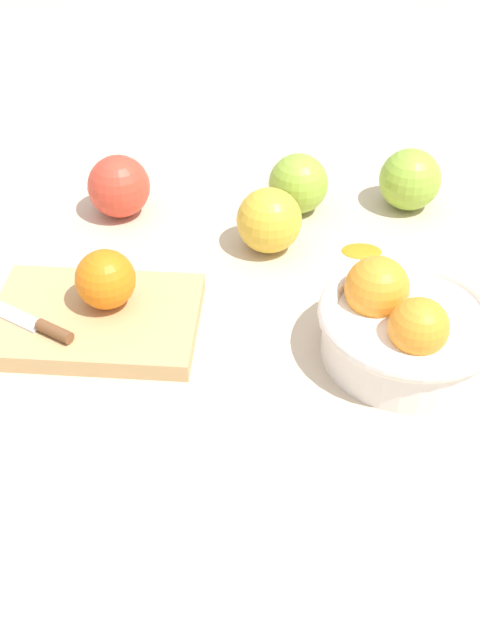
% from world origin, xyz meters
% --- Properties ---
extents(ground_plane, '(2.40, 2.40, 0.00)m').
position_xyz_m(ground_plane, '(0.00, 0.00, 0.00)').
color(ground_plane, beige).
extents(bowl, '(0.20, 0.20, 0.11)m').
position_xyz_m(bowl, '(-0.19, 0.11, 0.04)').
color(bowl, white).
rests_on(bowl, ground_plane).
extents(cutting_board, '(0.24, 0.17, 0.02)m').
position_xyz_m(cutting_board, '(0.16, 0.08, 0.01)').
color(cutting_board, tan).
rests_on(cutting_board, ground_plane).
extents(orange_on_board, '(0.07, 0.07, 0.07)m').
position_xyz_m(orange_on_board, '(0.15, 0.06, 0.06)').
color(orange_on_board, orange).
rests_on(orange_on_board, cutting_board).
extents(knife, '(0.14, 0.09, 0.01)m').
position_xyz_m(knife, '(0.22, 0.11, 0.03)').
color(knife, silver).
rests_on(knife, cutting_board).
extents(apple_front_right, '(0.08, 0.08, 0.08)m').
position_xyz_m(apple_front_right, '(0.17, -0.16, 0.04)').
color(apple_front_right, '#D6422D').
rests_on(apple_front_right, ground_plane).
extents(apple_front_left, '(0.08, 0.08, 0.08)m').
position_xyz_m(apple_front_left, '(-0.04, -0.09, 0.04)').
color(apple_front_left, gold).
rests_on(apple_front_left, ground_plane).
extents(apple_front_left_2, '(0.08, 0.08, 0.08)m').
position_xyz_m(apple_front_left_2, '(-0.22, -0.20, 0.04)').
color(apple_front_left_2, '#8EB738').
rests_on(apple_front_left_2, ground_plane).
extents(apple_front_left_3, '(0.08, 0.08, 0.08)m').
position_xyz_m(apple_front_left_3, '(-0.07, -0.18, 0.04)').
color(apple_front_left_3, '#8EB738').
rests_on(apple_front_left_3, ground_plane).
extents(citrus_peel, '(0.05, 0.04, 0.01)m').
position_xyz_m(citrus_peel, '(-0.16, -0.08, 0.00)').
color(citrus_peel, orange).
rests_on(citrus_peel, ground_plane).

